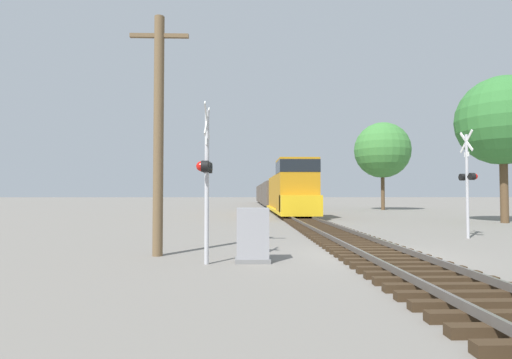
% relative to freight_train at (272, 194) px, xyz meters
% --- Properties ---
extents(ground_plane, '(400.00, 400.00, 0.00)m').
position_rel_freight_train_xyz_m(ground_plane, '(0.00, -45.01, -1.87)').
color(ground_plane, slate).
extents(rail_track_bed, '(2.60, 160.00, 0.31)m').
position_rel_freight_train_xyz_m(rail_track_bed, '(0.00, -45.01, -1.73)').
color(rail_track_bed, '#382819').
rests_on(rail_track_bed, ground).
extents(freight_train, '(2.95, 62.34, 4.52)m').
position_rel_freight_train_xyz_m(freight_train, '(0.00, 0.00, 0.00)').
color(freight_train, '#B77A14').
rests_on(freight_train, ground).
extents(crossing_signal_near, '(0.36, 1.01, 4.31)m').
position_rel_freight_train_xyz_m(crossing_signal_near, '(-5.01, -46.38, 0.62)').
color(crossing_signal_near, '#B7B7BC').
rests_on(crossing_signal_near, ground).
extents(crossing_signal_far, '(0.35, 1.00, 4.57)m').
position_rel_freight_train_xyz_m(crossing_signal_far, '(5.48, -40.53, 0.65)').
color(crossing_signal_far, '#B7B7BC').
rests_on(crossing_signal_far, ground).
extents(relay_cabinet, '(0.97, 0.69, 1.49)m').
position_rel_freight_train_xyz_m(relay_cabinet, '(-3.73, -46.09, -1.13)').
color(relay_cabinet, slate).
rests_on(relay_cabinet, ground).
extents(utility_pole, '(1.80, 0.31, 7.36)m').
position_rel_freight_train_xyz_m(utility_pole, '(-6.60, -44.92, 1.92)').
color(utility_pole, brown).
rests_on(utility_pole, ground).
extents(tree_far_right, '(5.75, 5.75, 9.52)m').
position_rel_freight_train_xyz_m(tree_far_right, '(12.78, -31.87, 4.75)').
color(tree_far_right, brown).
rests_on(tree_far_right, ground).
extents(tree_mid_background, '(6.47, 6.47, 10.21)m').
position_rel_freight_train_xyz_m(tree_mid_background, '(12.12, -11.12, 5.09)').
color(tree_mid_background, brown).
rests_on(tree_mid_background, ground).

